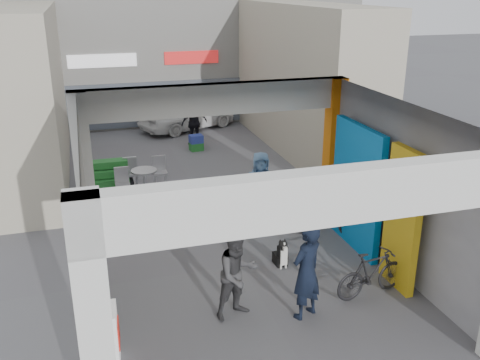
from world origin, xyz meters
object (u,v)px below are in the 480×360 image
object	(u,v)px
man_with_dog	(307,271)
man_crates	(194,123)
produce_stand	(109,180)
border_collie	(282,255)
white_van	(187,113)
bicycle_rear	(372,273)
bicycle_front	(326,217)
man_back_turned	(238,274)
man_elderly	(260,186)
cafe_set	(139,182)

from	to	relation	value
man_with_dog	man_crates	size ratio (longest dim) A/B	1.05
produce_stand	border_collie	size ratio (longest dim) A/B	2.04
white_van	bicycle_rear	bearing A→B (deg)	160.40
man_with_dog	bicycle_front	bearing A→B (deg)	-147.61
produce_stand	man_crates	distance (m)	5.10
man_back_turned	man_elderly	world-z (taller)	man_elderly
man_with_dog	man_back_turned	bearing A→B (deg)	-44.00
man_with_dog	man_back_turned	xyz separation A→B (m)	(-1.15, 0.36, -0.07)
white_van	cafe_set	bearing A→B (deg)	134.13
cafe_set	bicycle_front	xyz separation A→B (m)	(3.87, -4.04, 0.16)
produce_stand	bicycle_rear	xyz separation A→B (m)	(4.41, -6.97, 0.12)
produce_stand	white_van	distance (m)	7.15
man_with_dog	man_back_turned	size ratio (longest dim) A/B	1.08
man_with_dog	bicycle_rear	distance (m)	1.55
cafe_set	bicycle_rear	bearing A→B (deg)	-61.54
border_collie	man_crates	world-z (taller)	man_crates
man_elderly	bicycle_rear	distance (m)	4.11
man_with_dog	bicycle_rear	size ratio (longest dim) A/B	1.16
cafe_set	man_elderly	xyz separation A→B (m)	(2.72, -2.64, 0.54)
cafe_set	bicycle_front	world-z (taller)	bicycle_front
man_back_turned	bicycle_front	bearing A→B (deg)	23.52
bicycle_rear	white_van	size ratio (longest dim) A/B	0.39
man_crates	bicycle_rear	size ratio (longest dim) A/B	1.10
man_with_dog	man_crates	bearing A→B (deg)	-118.27
produce_stand	man_back_turned	world-z (taller)	man_back_turned
produce_stand	man_with_dog	distance (m)	7.83
man_back_turned	man_elderly	distance (m)	4.27
border_collie	bicycle_rear	distance (m)	1.97
bicycle_front	man_crates	bearing A→B (deg)	38.02
man_with_dog	man_elderly	world-z (taller)	man_with_dog
man_back_turned	man_crates	world-z (taller)	man_crates
man_elderly	white_van	distance (m)	9.20
cafe_set	white_van	size ratio (longest dim) A/B	0.38
produce_stand	bicycle_rear	distance (m)	8.25
border_collie	white_van	distance (m)	11.67
white_van	produce_stand	bearing A→B (deg)	127.06
cafe_set	bicycle_rear	world-z (taller)	bicycle_rear
cafe_set	man_elderly	bearing A→B (deg)	-44.14
man_elderly	produce_stand	bearing A→B (deg)	151.48
man_back_turned	man_crates	xyz separation A→B (m)	(1.51, 10.73, 0.03)
cafe_set	produce_stand	size ratio (longest dim) A/B	1.15
cafe_set	bicycle_front	size ratio (longest dim) A/B	0.82
white_van	man_with_dog	bearing A→B (deg)	154.09
man_back_turned	man_crates	size ratio (longest dim) A/B	0.97
man_crates	produce_stand	bearing A→B (deg)	36.51
border_collie	bicycle_front	world-z (taller)	bicycle_front
man_elderly	bicycle_front	bearing A→B (deg)	-39.12
cafe_set	border_collie	size ratio (longest dim) A/B	2.34
man_crates	man_elderly	bearing A→B (deg)	79.06
border_collie	man_crates	xyz separation A→B (m)	(0.13, 9.29, 0.60)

